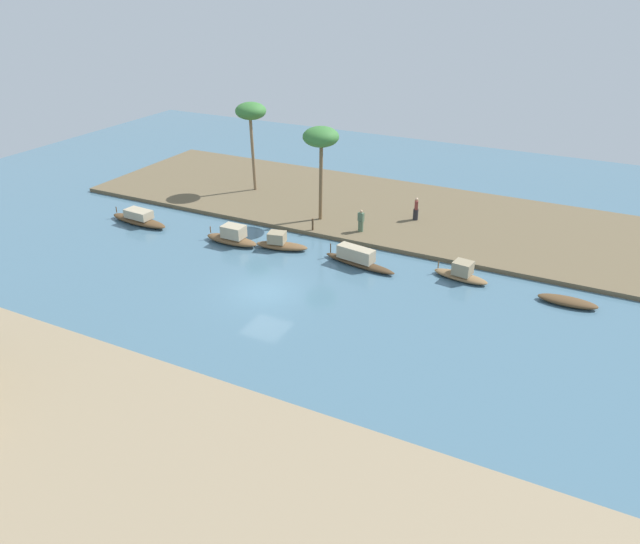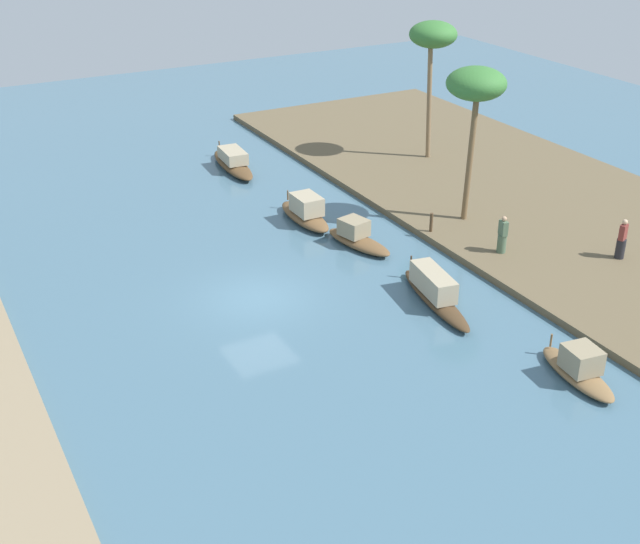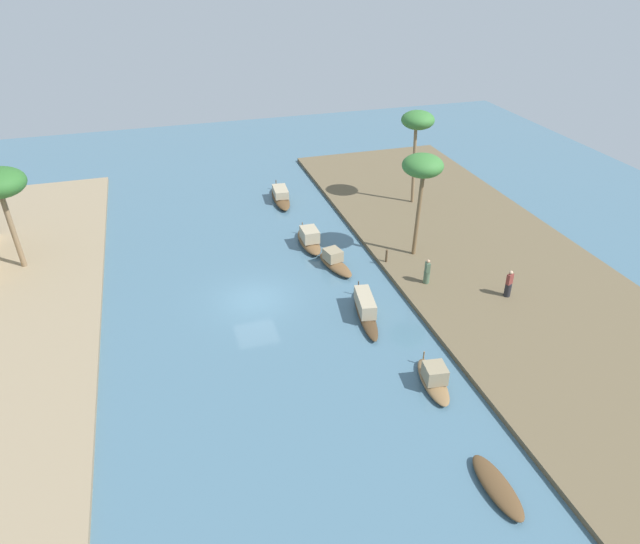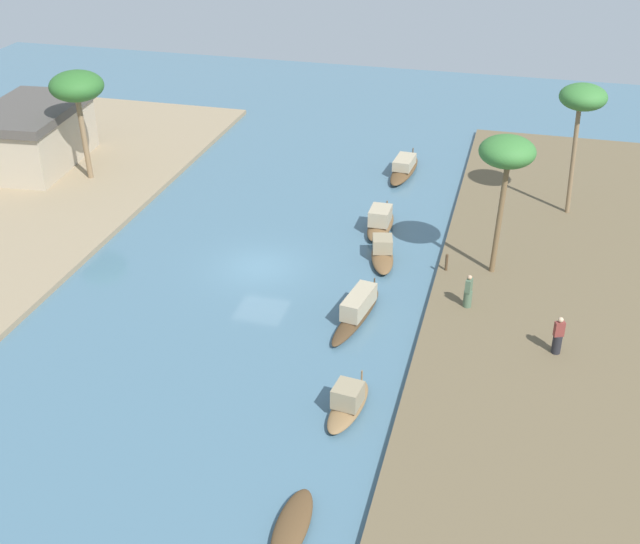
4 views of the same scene
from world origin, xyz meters
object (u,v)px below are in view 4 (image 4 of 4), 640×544
at_px(sampan_foreground, 348,402).
at_px(palm_tree_left_far, 583,100).
at_px(sampan_near_left_bank, 382,253).
at_px(riverside_building, 33,135).
at_px(person_on_near_bank, 558,338).
at_px(sampan_open_hull, 380,222).
at_px(palm_tree_left_near, 507,154).
at_px(sampan_downstream_large, 404,168).
at_px(person_by_mooring, 468,293).
at_px(sampan_upstream_small, 292,526).
at_px(mooring_post, 446,262).
at_px(sampan_with_tall_canopy, 357,309).
at_px(palm_tree_right_tall, 77,88).

bearing_deg(sampan_foreground, palm_tree_left_far, -14.42).
relative_size(sampan_near_left_bank, palm_tree_left_far, 0.52).
xyz_separation_m(palm_tree_left_far, riverside_building, (-1.08, 32.56, -4.54)).
xyz_separation_m(sampan_foreground, person_on_near_bank, (5.52, -7.51, 0.59)).
bearing_deg(sampan_open_hull, palm_tree_left_near, -119.75).
xyz_separation_m(sampan_open_hull, palm_tree_left_near, (-3.64, -6.30, 5.84)).
bearing_deg(sampan_downstream_large, person_by_mooring, -156.45).
bearing_deg(person_on_near_bank, person_by_mooring, -57.31).
distance_m(sampan_downstream_large, sampan_upstream_small, 30.06).
relative_size(person_on_near_bank, person_by_mooring, 1.06).
xyz_separation_m(sampan_upstream_small, riverside_building, (24.99, 24.31, 1.99)).
bearing_deg(mooring_post, person_on_near_bank, -138.27).
bearing_deg(person_on_near_bank, palm_tree_left_far, -113.85).
xyz_separation_m(sampan_open_hull, sampan_upstream_small, (-21.75, -1.43, -0.28)).
xyz_separation_m(sampan_foreground, person_by_mooring, (8.26, -3.60, 0.57)).
height_order(person_on_near_bank, person_by_mooring, person_on_near_bank).
distance_m(sampan_near_left_bank, palm_tree_left_near, 8.12).
xyz_separation_m(sampan_open_hull, person_by_mooring, (-7.27, -5.39, 0.49)).
height_order(sampan_with_tall_canopy, person_by_mooring, person_by_mooring).
height_order(sampan_near_left_bank, sampan_upstream_small, sampan_near_left_bank).
bearing_deg(palm_tree_left_far, sampan_open_hull, 114.08).
height_order(sampan_foreground, person_on_near_bank, person_on_near_bank).
bearing_deg(sampan_open_hull, sampan_foreground, -173.17).
height_order(person_on_near_bank, mooring_post, person_on_near_bank).
relative_size(palm_tree_left_near, riverside_building, 0.77).
xyz_separation_m(sampan_downstream_large, person_on_near_bank, (-18.28, -9.39, 0.60)).
distance_m(sampan_foreground, person_on_near_bank, 9.34).
height_order(sampan_open_hull, palm_tree_left_far, palm_tree_left_far).
relative_size(person_by_mooring, palm_tree_left_near, 0.23).
bearing_deg(sampan_with_tall_canopy, sampan_downstream_large, 11.96).
xyz_separation_m(person_on_near_bank, palm_tree_left_far, (14.33, -0.38, 5.72)).
xyz_separation_m(sampan_downstream_large, sampan_upstream_small, (-30.02, -1.52, -0.20)).
height_order(sampan_foreground, palm_tree_left_near, palm_tree_left_near).
bearing_deg(palm_tree_left_near, sampan_foreground, 159.22).
bearing_deg(person_on_near_bank, sampan_upstream_small, 33.81).
xyz_separation_m(sampan_upstream_small, palm_tree_left_near, (18.11, -4.87, 6.12)).
relative_size(sampan_near_left_bank, sampan_downstream_large, 0.71).
bearing_deg(palm_tree_right_tall, palm_tree_left_far, -85.49).
bearing_deg(palm_tree_left_near, sampan_near_left_bank, 87.30).
xyz_separation_m(sampan_foreground, riverside_building, (18.78, 24.67, 1.78)).
distance_m(person_by_mooring, palm_tree_left_far, 13.64).
bearing_deg(sampan_near_left_bank, sampan_upstream_small, 169.06).
bearing_deg(riverside_building, sampan_open_hull, -103.44).
height_order(sampan_foreground, sampan_downstream_large, sampan_foreground).
height_order(mooring_post, palm_tree_left_far, palm_tree_left_far).
relative_size(person_on_near_bank, palm_tree_right_tall, 0.26).
height_order(sampan_upstream_small, palm_tree_left_near, palm_tree_left_near).
relative_size(sampan_near_left_bank, sampan_with_tall_canopy, 0.72).
xyz_separation_m(sampan_downstream_large, palm_tree_left_far, (-3.95, -9.76, 6.32)).
height_order(sampan_with_tall_canopy, person_on_near_bank, person_on_near_bank).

